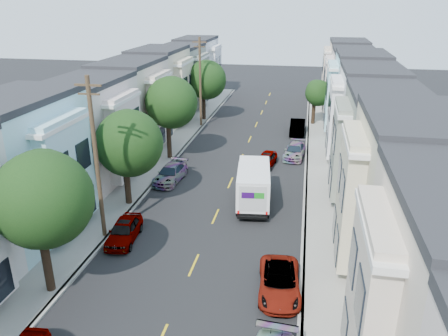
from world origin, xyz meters
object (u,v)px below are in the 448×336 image
tree_b (42,200)px  parked_left_c (124,231)px  tree_c (128,143)px  utility_pole_near (96,161)px  parked_right_b (279,282)px  parked_right_c (295,151)px  tree_far_r (317,93)px  fedex_truck (253,184)px  parked_left_d (171,174)px  tree_e (206,80)px  utility_pole_far (200,83)px  parked_right_d (297,127)px  tree_d (170,103)px  lead_sedan (266,160)px

tree_b → parked_left_c: tree_b is taller
tree_c → utility_pole_near: 4.73m
parked_right_b → parked_right_c: parked_right_c is taller
tree_far_r → fedex_truck: size_ratio=0.90×
parked_left_d → tree_e: bearing=98.7°
utility_pole_far → parked_right_d: 12.07m
tree_d → parked_right_b: (11.20, -18.23, -4.73)m
tree_e → parked_right_d: size_ratio=1.62×
tree_c → lead_sedan: 13.68m
parked_right_b → utility_pole_far: bearing=106.1°
parked_right_b → tree_b: bearing=-174.2°
utility_pole_far → parked_right_d: (11.20, -0.96, -4.40)m
fedex_truck → lead_sedan: size_ratio=1.55×
tree_d → parked_right_d: size_ratio=1.70×
parked_right_d → tree_b: bearing=-110.1°
tree_b → lead_sedan: 22.34m
tree_e → parked_right_c: (11.20, -11.65, -4.34)m
tree_c → tree_e: (-0.00, 24.12, 0.26)m
parked_left_d → parked_right_b: parked_left_d is taller
tree_e → fedex_truck: size_ratio=1.24×
tree_d → parked_right_c: (11.20, 2.51, -4.72)m
utility_pole_near → parked_left_c: (1.40, -0.14, -4.48)m
tree_far_r → tree_b: bearing=-110.7°
fedex_truck → parked_left_d: bearing=151.3°
parked_right_c → parked_right_d: size_ratio=0.93×
tree_c → utility_pole_near: utility_pole_near is taller
tree_e → fedex_truck: (8.60, -22.32, -3.38)m
lead_sedan → parked_right_b: bearing=-74.2°
tree_e → tree_b: bearing=-90.0°
tree_e → tree_far_r: (13.20, 0.42, -1.21)m
tree_c → tree_e: bearing=90.0°
utility_pole_far → parked_right_d: bearing=-4.9°
fedex_truck → parked_left_c: size_ratio=1.44×
utility_pole_far → parked_left_c: bearing=-86.9°
utility_pole_near → parked_right_b: 12.60m
tree_e → parked_right_d: tree_e is taller
utility_pole_near → parked_right_d: bearing=65.9°
tree_c → utility_pole_near: size_ratio=0.71×
fedex_truck → lead_sedan: (0.20, 7.86, -0.97)m
fedex_truck → tree_b: bearing=-131.4°
lead_sedan → parked_left_d: 8.86m
utility_pole_far → tree_far_r: bearing=13.8°
tree_e → parked_right_b: size_ratio=1.64×
utility_pole_far → parked_right_b: 31.94m
parked_right_c → utility_pole_far: bearing=147.6°
tree_c → parked_left_d: 6.42m
tree_e → parked_left_c: size_ratio=1.78×
tree_b → tree_d: bearing=90.0°
tree_d → tree_far_r: size_ratio=1.45×
tree_b → tree_d: tree_d is taller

